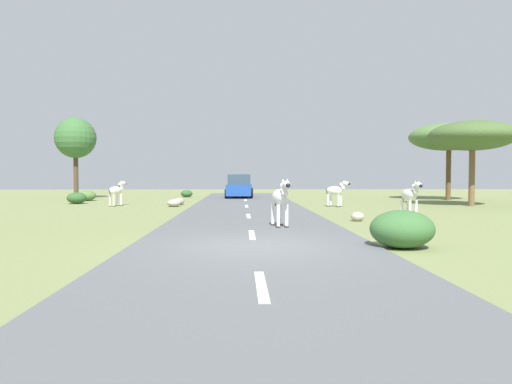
% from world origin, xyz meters
% --- Properties ---
extents(ground_plane, '(90.00, 90.00, 0.00)m').
position_xyz_m(ground_plane, '(0.00, 0.00, 0.00)').
color(ground_plane, olive).
extents(road, '(6.00, 64.00, 0.05)m').
position_xyz_m(road, '(-0.05, 0.00, 0.03)').
color(road, '#56595B').
rests_on(road, ground_plane).
extents(lane_markings, '(0.16, 56.00, 0.01)m').
position_xyz_m(lane_markings, '(-0.05, -1.00, 0.05)').
color(lane_markings, silver).
rests_on(lane_markings, road).
extents(zebra_0, '(0.63, 1.67, 1.59)m').
position_xyz_m(zebra_0, '(0.93, 4.01, 1.00)').
color(zebra_0, silver).
rests_on(zebra_0, road).
extents(zebra_1, '(0.81, 1.44, 1.44)m').
position_xyz_m(zebra_1, '(-7.32, 14.96, 0.86)').
color(zebra_1, silver).
rests_on(zebra_1, ground_plane).
extents(zebra_2, '(0.55, 1.61, 1.52)m').
position_xyz_m(zebra_2, '(6.54, 7.56, 0.91)').
color(zebra_2, silver).
rests_on(zebra_2, ground_plane).
extents(zebra_3, '(1.25, 1.22, 1.46)m').
position_xyz_m(zebra_3, '(4.83, 14.00, 0.87)').
color(zebra_3, silver).
rests_on(zebra_3, ground_plane).
extents(car_0, '(2.14, 4.40, 1.74)m').
position_xyz_m(car_0, '(-0.47, 23.72, 0.85)').
color(car_0, '#1E479E').
rests_on(car_0, road).
extents(tree_0, '(4.73, 4.73, 4.77)m').
position_xyz_m(tree_0, '(12.56, 14.39, 3.92)').
color(tree_0, brown).
rests_on(tree_0, ground_plane).
extents(tree_1, '(5.39, 5.39, 5.33)m').
position_xyz_m(tree_1, '(14.05, 20.56, 4.36)').
color(tree_1, brown).
rests_on(tree_1, ground_plane).
extents(tree_3, '(2.93, 2.93, 5.91)m').
position_xyz_m(tree_3, '(-12.38, 23.01, 4.40)').
color(tree_3, '#4C3823').
rests_on(tree_3, ground_plane).
extents(bush_0, '(1.53, 1.37, 0.92)m').
position_xyz_m(bush_0, '(3.48, -0.18, 0.46)').
color(bush_0, '#386633').
rests_on(bush_0, ground_plane).
extents(bush_1, '(1.14, 1.03, 0.69)m').
position_xyz_m(bush_1, '(-10.75, 20.51, 0.34)').
color(bush_1, '#4C7038').
rests_on(bush_1, ground_plane).
extents(bush_3, '(0.93, 0.83, 0.56)m').
position_xyz_m(bush_3, '(-4.63, 25.41, 0.28)').
color(bush_3, '#2D5628').
rests_on(bush_3, ground_plane).
extents(bush_4, '(1.15, 1.04, 0.69)m').
position_xyz_m(bush_4, '(-10.32, 17.24, 0.35)').
color(bush_4, '#2D5628').
rests_on(bush_4, ground_plane).
extents(rock_1, '(0.62, 0.63, 0.42)m').
position_xyz_m(rock_1, '(-3.97, 15.97, 0.21)').
color(rock_1, gray).
rests_on(rock_1, ground_plane).
extents(rock_3, '(0.51, 0.46, 0.35)m').
position_xyz_m(rock_3, '(4.04, 6.22, 0.18)').
color(rock_3, '#A89E8C').
rests_on(rock_3, ground_plane).
extents(rock_4, '(0.75, 0.74, 0.41)m').
position_xyz_m(rock_4, '(-4.06, 14.48, 0.20)').
color(rock_4, '#A89E8C').
rests_on(rock_4, ground_plane).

